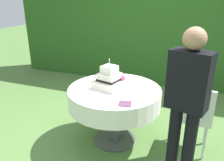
{
  "coord_description": "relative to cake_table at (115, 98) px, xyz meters",
  "views": [
    {
      "loc": [
        0.89,
        -2.43,
        1.84
      ],
      "look_at": [
        -0.03,
        0.0,
        0.85
      ],
      "focal_mm": 36.1,
      "sensor_mm": 36.0,
      "label": 1
    }
  ],
  "objects": [
    {
      "name": "foliage_hedge",
      "position": [
        0.0,
        2.44,
        0.64
      ],
      "size": [
        6.33,
        0.52,
        2.53
      ],
      "primitive_type": "cube",
      "color": "#28561E",
      "rests_on": "ground_plane"
    },
    {
      "name": "serving_plate_near",
      "position": [
        0.37,
        -0.16,
        0.14
      ],
      "size": [
        0.11,
        0.11,
        0.01
      ],
      "primitive_type": "cylinder",
      "color": "white",
      "rests_on": "cake_table"
    },
    {
      "name": "cake_table",
      "position": [
        0.0,
        0.0,
        0.0
      ],
      "size": [
        1.16,
        1.16,
        0.75
      ],
      "color": "#4C4C51",
      "rests_on": "ground_plane"
    },
    {
      "name": "standing_person",
      "position": [
        0.87,
        -0.43,
        0.31
      ],
      "size": [
        0.4,
        0.3,
        1.6
      ],
      "color": "black",
      "rests_on": "ground_plane"
    },
    {
      "name": "garden_chair",
      "position": [
        0.96,
        0.09,
        -0.08
      ],
      "size": [
        0.42,
        0.42,
        0.89
      ],
      "color": "white",
      "rests_on": "ground_plane"
    },
    {
      "name": "ground_plane",
      "position": [
        0.0,
        0.0,
        -0.62
      ],
      "size": [
        20.0,
        20.0,
        0.0
      ],
      "primitive_type": "plane",
      "color": "#547A3D"
    },
    {
      "name": "napkin_stack",
      "position": [
        0.25,
        -0.37,
        0.14
      ],
      "size": [
        0.16,
        0.16,
        0.01
      ],
      "primitive_type": "cube",
      "rotation": [
        0.0,
        0.0,
        0.19
      ],
      "color": "#603856",
      "rests_on": "cake_table"
    },
    {
      "name": "wedding_cake",
      "position": [
        -0.07,
        0.0,
        0.24
      ],
      "size": [
        0.4,
        0.4,
        0.38
      ],
      "color": "white",
      "rests_on": "cake_table"
    },
    {
      "name": "serving_plate_far",
      "position": [
        -0.35,
        -0.26,
        0.14
      ],
      "size": [
        0.11,
        0.11,
        0.01
      ],
      "primitive_type": "cylinder",
      "color": "white",
      "rests_on": "cake_table"
    }
  ]
}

